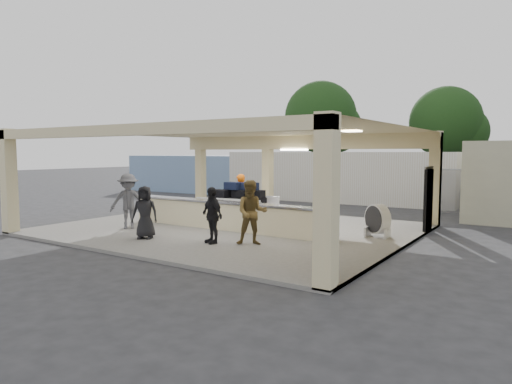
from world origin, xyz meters
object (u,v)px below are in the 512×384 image
Objects in this scene: luggage_cart at (238,201)px; drum_fan at (378,219)px; container_white at (336,177)px; baggage_handler at (240,198)px; baggage_counter at (224,215)px; passenger_a at (252,213)px; passenger_d at (145,212)px; passenger_c at (128,201)px; container_blue at (191,174)px; passenger_b at (212,215)px; car_dark at (468,188)px.

luggage_cart is 5.34m from drum_fan.
baggage_handler is at bearing -90.98° from container_white.
passenger_a reaches higher than baggage_counter.
baggage_counter is 7.79× the size of drum_fan.
container_white reaches higher than passenger_d.
container_blue is (-8.81, 13.27, 0.20)m from passenger_c.
car_dark is at bearing 97.14° from passenger_b.
drum_fan is at bearing -32.90° from container_blue.
passenger_b reaches higher than luggage_cart.
passenger_d is at bearing -76.29° from passenger_c.
passenger_a is 0.15× the size of container_white.
container_white is (0.23, 14.17, 0.48)m from passenger_d.
container_blue is at bearing 131.79° from luggage_cart.
passenger_a is 3.46m from passenger_d.
car_dark is at bearing 71.32° from baggage_counter.
container_white is (-3.08, 13.15, 0.35)m from passenger_a.
passenger_c is at bearing -1.76° from baggage_handler.
container_white is 1.32× the size of container_blue.
car_dark is (4.23, 18.08, -0.21)m from passenger_b.
baggage_handler is 4.49m from passenger_a.
luggage_cart is 10.13m from container_white.
passenger_d is at bearing -54.87° from container_blue.
container_white is at bearing 154.94° from drum_fan.
baggage_counter is at bearing -128.11° from drum_fan.
luggage_cart reaches higher than drum_fan.
passenger_b is 4.10m from passenger_c.
baggage_counter is at bearing 50.16° from baggage_handler.
container_blue reaches higher than passenger_b.
drum_fan is 7.28m from passenger_d.
drum_fan is 0.64× the size of passenger_d.
passenger_c reaches higher than baggage_counter.
car_dark is at bearing 123.23° from drum_fan.
luggage_cart is at bearing -43.74° from container_blue.
drum_fan is 4.14m from passenger_a.
passenger_a reaches higher than car_dark.
baggage_counter is at bearing -46.33° from container_blue.
passenger_a is (2.87, -3.46, 0.02)m from baggage_handler.
passenger_c reaches higher than luggage_cart.
luggage_cart is at bearing -89.96° from container_white.
car_dark is (3.12, 17.62, -0.31)m from passenger_a.
passenger_a is 0.19× the size of container_blue.
container_blue is (-11.11, 9.77, 0.24)m from baggage_handler.
passenger_a is at bearing 71.27° from baggage_handler.
container_white is at bearing 94.04° from baggage_counter.
baggage_handler is 0.96× the size of passenger_c.
passenger_b is 2.28m from passenger_d.
baggage_handler is at bearing -43.03° from container_blue.
car_dark is (5.80, 14.58, -0.21)m from luggage_cart.
car_dark is at bearing -171.34° from baggage_handler.
car_dark is at bearing 33.57° from container_white.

